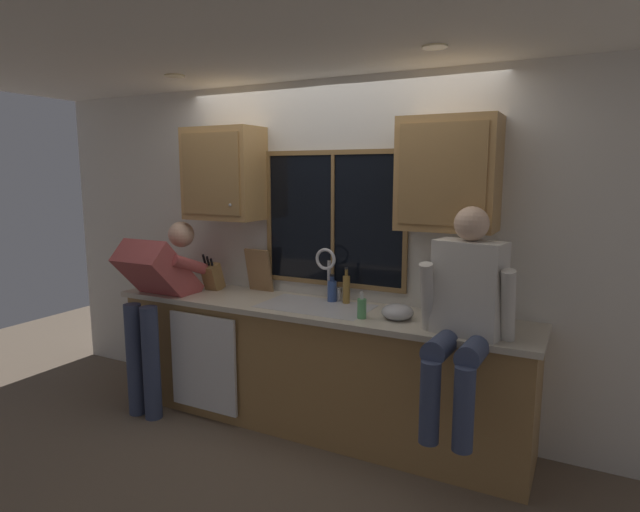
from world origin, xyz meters
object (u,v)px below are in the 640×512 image
object	(u,v)px
cutting_board	(259,270)
soap_dispenser	(362,308)
person_sitting_on_counter	(464,308)
bottle_green_glass	(332,290)
person_standing	(158,294)
mixing_bowl	(397,312)
knife_block	(213,277)
bottle_tall_clear	(346,289)

from	to	relation	value
cutting_board	soap_dispenser	distance (m)	1.11
person_sitting_on_counter	cutting_board	distance (m)	1.80
cutting_board	soap_dispenser	size ratio (longest dim) A/B	1.93
soap_dispenser	bottle_green_glass	world-z (taller)	bottle_green_glass
person_standing	person_sitting_on_counter	size ratio (longest dim) A/B	1.17
person_standing	bottle_green_glass	size ratio (longest dim) A/B	7.23
person_standing	mixing_bowl	size ratio (longest dim) A/B	7.04
cutting_board	soap_dispenser	xyz separation A→B (m)	(1.05, -0.35, -0.10)
knife_block	mixing_bowl	size ratio (longest dim) A/B	1.53
person_sitting_on_counter	bottle_tall_clear	bearing A→B (deg)	154.67
person_standing	knife_block	xyz separation A→B (m)	(0.26, 0.36, 0.10)
knife_block	mixing_bowl	distance (m)	1.63
person_standing	bottle_tall_clear	world-z (taller)	person_standing
person_sitting_on_counter	cutting_board	size ratio (longest dim) A/B	3.57
soap_dispenser	knife_block	bearing A→B (deg)	171.20
mixing_bowl	soap_dispenser	distance (m)	0.23
knife_block	bottle_green_glass	world-z (taller)	knife_block
mixing_bowl	bottle_green_glass	distance (m)	0.63
person_sitting_on_counter	person_standing	bearing A→B (deg)	-179.86
cutting_board	bottle_green_glass	size ratio (longest dim) A/B	1.73
cutting_board	mixing_bowl	distance (m)	1.30
bottle_tall_clear	knife_block	bearing A→B (deg)	-175.14
person_sitting_on_counter	bottle_tall_clear	distance (m)	1.05
knife_block	mixing_bowl	world-z (taller)	knife_block
knife_block	person_standing	bearing A→B (deg)	-126.28
cutting_board	bottle_tall_clear	distance (m)	0.79
mixing_bowl	bottle_tall_clear	xyz separation A→B (m)	(-0.47, 0.22, 0.06)
person_standing	knife_block	world-z (taller)	person_standing
person_sitting_on_counter	soap_dispenser	size ratio (longest dim) A/B	6.89
mixing_bowl	bottle_tall_clear	distance (m)	0.53
soap_dispenser	bottle_tall_clear	distance (m)	0.41
person_standing	knife_block	bearing A→B (deg)	53.72
bottle_green_glass	mixing_bowl	bearing A→B (deg)	-21.05
knife_block	bottle_green_glass	bearing A→B (deg)	5.54
person_standing	soap_dispenser	size ratio (longest dim) A/B	8.06
mixing_bowl	soap_dispenser	xyz separation A→B (m)	(-0.21, -0.09, 0.02)
soap_dispenser	bottle_tall_clear	bearing A→B (deg)	129.12
person_standing	mixing_bowl	xyz separation A→B (m)	(1.89, 0.23, 0.04)
soap_dispenser	bottle_green_glass	xyz separation A→B (m)	(-0.38, 0.32, 0.01)
knife_block	cutting_board	xyz separation A→B (m)	(0.36, 0.13, 0.06)
mixing_bowl	bottle_green_glass	size ratio (longest dim) A/B	1.03
person_standing	bottle_green_glass	world-z (taller)	person_standing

